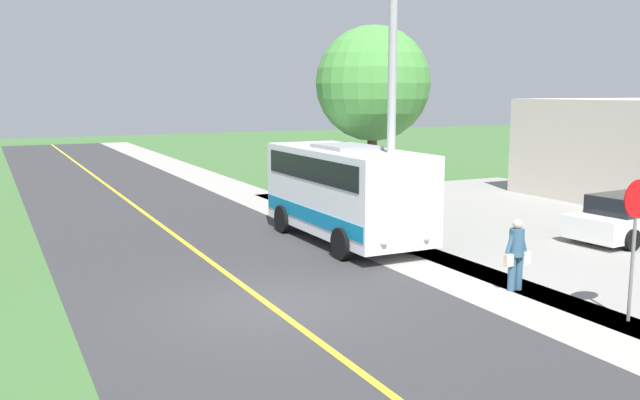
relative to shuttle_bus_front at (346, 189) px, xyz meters
name	(u,v)px	position (x,y,z in m)	size (l,w,h in m)	color
ground_plane	(268,305)	(4.52, 4.83, -1.63)	(120.00, 120.00, 0.00)	#3D6633
road_surface	(268,305)	(4.52, 4.83, -1.63)	(8.00, 100.00, 0.01)	#333335
sidewalk	(461,276)	(-0.68, 4.83, -1.63)	(2.40, 100.00, 0.01)	#9E9991
road_centre_line	(268,304)	(4.52, 4.83, -1.62)	(0.16, 100.00, 0.00)	gold
shuttle_bus_front	(346,189)	(0.00, 0.00, 0.00)	(2.69, 6.70, 2.98)	white
pedestrian_with_bags	(516,253)	(-1.02, 6.36, -0.74)	(0.72, 0.34, 1.68)	#335972
stop_sign	(636,225)	(-1.58, 9.04, 0.33)	(0.76, 0.07, 2.88)	slate
street_light_pole	(388,93)	(-0.36, 1.78, 2.90)	(1.97, 0.24, 8.24)	#9E9EA3
parked_car_near	(632,218)	(-8.04, 3.81, -0.95)	(4.54, 2.30, 1.45)	white
tree_curbside	(373,84)	(-2.88, -3.29, 3.20)	(4.13, 4.13, 6.92)	#4C3826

